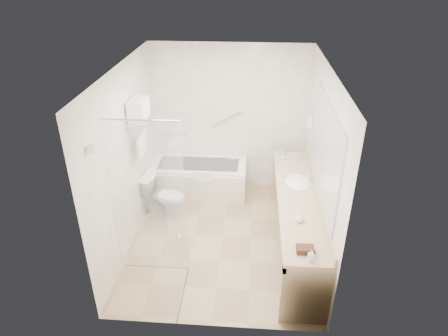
# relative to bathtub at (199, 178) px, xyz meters

# --- Properties ---
(floor) EXTENTS (3.20, 3.20, 0.00)m
(floor) POSITION_rel_bathtub_xyz_m (0.50, -1.24, -0.28)
(floor) COLOR tan
(floor) RESTS_ON ground
(ceiling) EXTENTS (2.60, 3.20, 0.10)m
(ceiling) POSITION_rel_bathtub_xyz_m (0.50, -1.24, 2.22)
(ceiling) COLOR white
(ceiling) RESTS_ON wall_back
(wall_back) EXTENTS (2.60, 0.10, 2.50)m
(wall_back) POSITION_rel_bathtub_xyz_m (0.50, 0.36, 0.97)
(wall_back) COLOR white
(wall_back) RESTS_ON ground
(wall_front) EXTENTS (2.60, 0.10, 2.50)m
(wall_front) POSITION_rel_bathtub_xyz_m (0.50, -2.84, 0.97)
(wall_front) COLOR white
(wall_front) RESTS_ON ground
(wall_left) EXTENTS (0.10, 3.20, 2.50)m
(wall_left) POSITION_rel_bathtub_xyz_m (-0.80, -1.24, 0.97)
(wall_left) COLOR white
(wall_left) RESTS_ON ground
(wall_right) EXTENTS (0.10, 3.20, 2.50)m
(wall_right) POSITION_rel_bathtub_xyz_m (1.80, -1.24, 0.97)
(wall_right) COLOR white
(wall_right) RESTS_ON ground
(bathtub) EXTENTS (1.60, 0.73, 0.59)m
(bathtub) POSITION_rel_bathtub_xyz_m (0.00, 0.00, 0.00)
(bathtub) COLOR white
(bathtub) RESTS_ON floor
(grab_bar_short) EXTENTS (0.40, 0.03, 0.03)m
(grab_bar_short) POSITION_rel_bathtub_xyz_m (-0.45, 0.32, 0.67)
(grab_bar_short) COLOR silver
(grab_bar_short) RESTS_ON wall_back
(grab_bar_long) EXTENTS (0.53, 0.03, 0.33)m
(grab_bar_long) POSITION_rel_bathtub_xyz_m (0.45, 0.32, 0.97)
(grab_bar_long) COLOR silver
(grab_bar_long) RESTS_ON wall_back
(shower_enclosure) EXTENTS (0.96, 0.91, 2.11)m
(shower_enclosure) POSITION_rel_bathtub_xyz_m (-0.13, -2.16, 0.79)
(shower_enclosure) COLOR silver
(shower_enclosure) RESTS_ON floor
(towel_shelf) EXTENTS (0.24, 0.55, 0.81)m
(towel_shelf) POSITION_rel_bathtub_xyz_m (-0.67, -0.89, 1.48)
(towel_shelf) COLOR silver
(towel_shelf) RESTS_ON wall_left
(vanity_counter) EXTENTS (0.55, 2.70, 0.95)m
(vanity_counter) POSITION_rel_bathtub_xyz_m (1.52, -1.39, 0.36)
(vanity_counter) COLOR tan
(vanity_counter) RESTS_ON floor
(sink) EXTENTS (0.40, 0.52, 0.14)m
(sink) POSITION_rel_bathtub_xyz_m (1.55, -0.99, 0.54)
(sink) COLOR white
(sink) RESTS_ON vanity_counter
(faucet) EXTENTS (0.03, 0.03, 0.14)m
(faucet) POSITION_rel_bathtub_xyz_m (1.70, -0.99, 0.65)
(faucet) COLOR silver
(faucet) RESTS_ON vanity_counter
(mirror) EXTENTS (0.02, 2.00, 1.20)m
(mirror) POSITION_rel_bathtub_xyz_m (1.79, -1.39, 1.27)
(mirror) COLOR #AAAEB6
(mirror) RESTS_ON wall_right
(hairdryer_unit) EXTENTS (0.08, 0.10, 0.18)m
(hairdryer_unit) POSITION_rel_bathtub_xyz_m (1.75, -0.19, 1.17)
(hairdryer_unit) COLOR silver
(hairdryer_unit) RESTS_ON wall_right
(toilet) EXTENTS (0.74, 0.50, 0.67)m
(toilet) POSITION_rel_bathtub_xyz_m (-0.45, -0.73, 0.06)
(toilet) COLOR white
(toilet) RESTS_ON floor
(amenity_basket) EXTENTS (0.19, 0.13, 0.06)m
(amenity_basket) POSITION_rel_bathtub_xyz_m (1.50, -2.50, 0.61)
(amenity_basket) COLOR #452618
(amenity_basket) RESTS_ON vanity_counter
(soap_bottle_a) EXTENTS (0.07, 0.13, 0.06)m
(soap_bottle_a) POSITION_rel_bathtub_xyz_m (1.54, -2.64, 0.60)
(soap_bottle_a) COLOR silver
(soap_bottle_a) RESTS_ON vanity_counter
(soap_bottle_b) EXTENTS (0.14, 0.16, 0.10)m
(soap_bottle_b) POSITION_rel_bathtub_xyz_m (1.48, -1.95, 0.62)
(soap_bottle_b) COLOR silver
(soap_bottle_b) RESTS_ON vanity_counter
(water_bottle_left) EXTENTS (0.07, 0.07, 0.22)m
(water_bottle_left) POSITION_rel_bathtub_xyz_m (1.38, -0.69, 0.67)
(water_bottle_left) COLOR silver
(water_bottle_left) RESTS_ON vanity_counter
(water_bottle_mid) EXTENTS (0.07, 0.07, 0.21)m
(water_bottle_mid) POSITION_rel_bathtub_xyz_m (1.39, -0.51, 0.67)
(water_bottle_mid) COLOR silver
(water_bottle_mid) RESTS_ON vanity_counter
(water_bottle_right) EXTENTS (0.06, 0.06, 0.20)m
(water_bottle_right) POSITION_rel_bathtub_xyz_m (1.57, -0.40, 0.67)
(water_bottle_right) COLOR silver
(water_bottle_right) RESTS_ON vanity_counter
(drinking_glass_near) EXTENTS (0.08, 0.08, 0.10)m
(drinking_glass_near) POSITION_rel_bathtub_xyz_m (1.36, -0.16, 0.62)
(drinking_glass_near) COLOR silver
(drinking_glass_near) RESTS_ON vanity_counter
(drinking_glass_far) EXTENTS (0.09, 0.09, 0.10)m
(drinking_glass_far) POSITION_rel_bathtub_xyz_m (1.37, -0.88, 0.62)
(drinking_glass_far) COLOR silver
(drinking_glass_far) RESTS_ON vanity_counter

